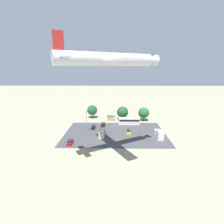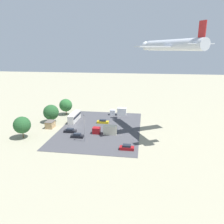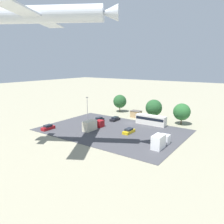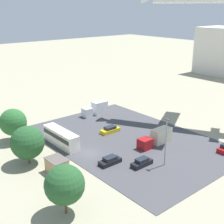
# 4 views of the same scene
# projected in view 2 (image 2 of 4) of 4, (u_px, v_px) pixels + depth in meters

# --- Properties ---
(ground_plane) EXTENTS (400.00, 400.00, 0.00)m
(ground_plane) POSITION_uv_depth(u_px,v_px,m) (74.00, 127.00, 85.58)
(ground_plane) COLOR gray
(parking_lot_surface) EXTENTS (44.22, 30.06, 0.08)m
(parking_lot_surface) POSITION_uv_depth(u_px,v_px,m) (101.00, 128.00, 84.08)
(parking_lot_surface) COLOR #424247
(parking_lot_surface) RESTS_ON ground
(shed_building) EXTENTS (4.06, 3.06, 2.71)m
(shed_building) POSITION_uv_depth(u_px,v_px,m) (50.00, 124.00, 84.34)
(shed_building) COLOR tan
(shed_building) RESTS_ON ground
(bus) EXTENTS (10.60, 2.58, 3.36)m
(bus) POSITION_uv_depth(u_px,v_px,m) (74.00, 117.00, 92.31)
(bus) COLOR silver
(bus) RESTS_ON ground
(parked_car_0) EXTENTS (1.91, 4.78, 1.49)m
(parked_car_0) POSITION_uv_depth(u_px,v_px,m) (103.00, 122.00, 89.55)
(parked_car_0) COLOR gold
(parked_car_0) RESTS_ON ground
(parked_car_1) EXTENTS (1.72, 4.36, 1.51)m
(parked_car_1) POSITION_uv_depth(u_px,v_px,m) (77.00, 136.00, 74.92)
(parked_car_1) COLOR black
(parked_car_1) RESTS_ON ground
(parked_car_2) EXTENTS (1.86, 4.41, 1.60)m
(parked_car_2) POSITION_uv_depth(u_px,v_px,m) (127.00, 148.00, 65.93)
(parked_car_2) COLOR maroon
(parked_car_2) RESTS_ON ground
(parked_car_3) EXTENTS (1.91, 4.42, 1.46)m
(parked_car_3) POSITION_uv_depth(u_px,v_px,m) (70.00, 131.00, 79.67)
(parked_car_3) COLOR black
(parked_car_3) RESTS_ON ground
(parked_truck_0) EXTENTS (2.30, 8.65, 3.18)m
(parked_truck_0) POSITION_uv_depth(u_px,v_px,m) (106.00, 130.00, 77.91)
(parked_truck_0) COLOR maroon
(parked_truck_0) RESTS_ON ground
(parked_truck_1) EXTENTS (2.38, 7.34, 3.47)m
(parked_truck_1) POSITION_uv_depth(u_px,v_px,m) (119.00, 112.00, 100.28)
(parked_truck_1) COLOR silver
(parked_truck_1) RESTS_ON ground
(tree_near_shed) EXTENTS (5.88, 5.88, 7.42)m
(tree_near_shed) POSITION_uv_depth(u_px,v_px,m) (66.00, 105.00, 100.52)
(tree_near_shed) COLOR brown
(tree_near_shed) RESTS_ON ground
(tree_apron_mid) EXTENTS (6.32, 6.32, 7.42)m
(tree_apron_mid) POSITION_uv_depth(u_px,v_px,m) (51.00, 112.00, 89.99)
(tree_apron_mid) COLOR brown
(tree_apron_mid) RESTS_ON ground
(tree_apron_far) EXTENTS (5.78, 5.78, 7.56)m
(tree_apron_far) POSITION_uv_depth(u_px,v_px,m) (22.00, 125.00, 73.76)
(tree_apron_far) COLOR brown
(tree_apron_far) RESTS_ON ground
(light_pole_lot_centre) EXTENTS (0.90, 0.28, 9.18)m
(light_pole_lot_centre) POSITION_uv_depth(u_px,v_px,m) (84.00, 127.00, 70.80)
(light_pole_lot_centre) COLOR gray
(light_pole_lot_centre) RESTS_ON ground
(airplane) EXTENTS (29.24, 24.18, 7.77)m
(airplane) POSITION_uv_depth(u_px,v_px,m) (170.00, 45.00, 71.13)
(airplane) COLOR silver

